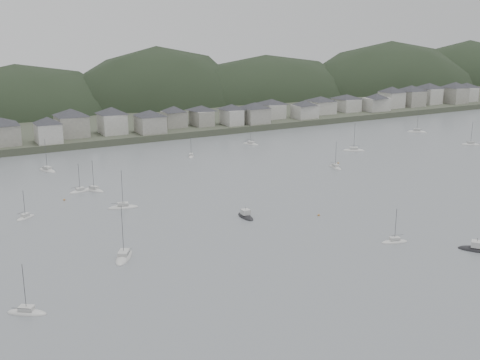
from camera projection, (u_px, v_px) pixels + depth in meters
ground at (425, 297)px, 115.29m from camera, size 900.00×900.00×0.00m
far_shore_land at (68, 106)px, 364.32m from camera, size 900.00×250.00×3.00m
forested_ridge at (88, 132)px, 348.25m from camera, size 851.55×103.94×102.57m
waterfront_town at (224, 112)px, 291.64m from camera, size 451.48×28.46×12.92m
moored_fleet at (246, 195)px, 182.69m from camera, size 261.92×171.39×13.43m
motor_launch_near at (476, 249)px, 138.57m from camera, size 7.45×8.46×3.99m
motor_launch_far at (246, 216)px, 162.11m from camera, size 3.00×7.63×3.81m
mooring_buoys at (208, 219)px, 159.88m from camera, size 146.93×116.39×0.70m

